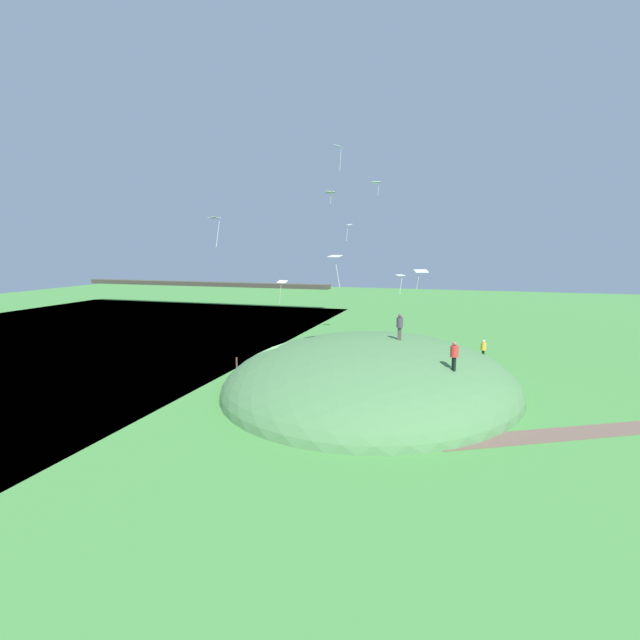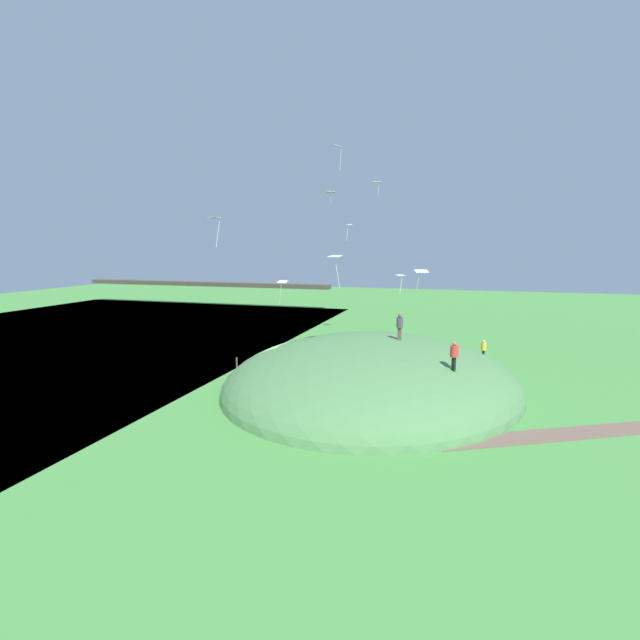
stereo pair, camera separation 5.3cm
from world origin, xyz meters
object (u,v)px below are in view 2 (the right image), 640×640
object	(u,v)px
person_watching_kites	(400,323)
kite_6	(339,148)
person_with_child	(484,347)
person_on_hilltop	(454,353)
kite_0	(215,220)
kite_5	(348,226)
mooring_post	(237,363)
kite_1	(376,183)
kite_3	(421,272)
kite_2	(335,259)
kite_7	(400,277)
kite_4	(330,193)
kite_8	(282,283)

from	to	relation	value
person_watching_kites	kite_6	xyz separation A→B (m)	(-5.30, 3.28, 12.55)
person_with_child	person_on_hilltop	xyz separation A→B (m)	(-2.22, -14.71, 2.54)
person_on_hilltop	kite_0	size ratio (longest dim) A/B	0.79
kite_5	mooring_post	bearing A→B (deg)	-139.04
person_with_child	mooring_post	bearing A→B (deg)	-38.20
mooring_post	kite_1	bearing A→B (deg)	54.96
person_watching_kites	mooring_post	world-z (taller)	person_watching_kites
kite_0	mooring_post	distance (m)	11.36
person_on_hilltop	kite_3	xyz separation A→B (m)	(-3.27, 14.04, 3.96)
person_watching_kites	kite_3	world-z (taller)	kite_3
kite_0	kite_2	xyz separation A→B (m)	(9.81, -1.94, -2.73)
person_on_hilltop	kite_0	distance (m)	19.74
kite_7	mooring_post	bearing A→B (deg)	-160.86
person_with_child	kite_4	xyz separation A→B (m)	(-13.91, -0.03, 13.51)
person_with_child	kite_2	xyz separation A→B (m)	(-9.97, -12.68, 7.89)
kite_5	person_watching_kites	bearing A→B (deg)	-53.70
person_with_child	kite_7	size ratio (longest dim) A/B	1.12
kite_5	mooring_post	xyz separation A→B (m)	(-7.54, -6.55, -11.00)
kite_0	kite_3	world-z (taller)	kite_0
mooring_post	kite_2	bearing A→B (deg)	-20.89
kite_3	kite_5	bearing A→B (deg)	-161.84
kite_5	person_on_hilltop	bearing A→B (deg)	-52.28
kite_3	kite_4	distance (m)	10.97
person_with_child	kite_3	xyz separation A→B (m)	(-5.49, -0.67, 6.50)
person_watching_kites	kite_7	bearing A→B (deg)	-67.53
kite_1	kite_6	size ratio (longest dim) A/B	0.69
person_watching_kites	kite_3	xyz separation A→B (m)	(0.51, 9.53, 3.11)
kite_7	person_watching_kites	bearing A→B (deg)	-82.21
person_with_child	kite_1	bearing A→B (deg)	-81.77
kite_1	kite_8	distance (m)	13.51
kite_0	kite_3	distance (m)	17.96
kite_4	kite_8	size ratio (longest dim) A/B	0.53
kite_5	kite_6	xyz separation A→B (m)	(0.25, -4.27, 5.56)
kite_4	kite_7	world-z (taller)	kite_4
mooring_post	person_watching_kites	bearing A→B (deg)	-4.36
kite_1	kite_2	size ratio (longest dim) A/B	0.61
kite_3	kite_6	bearing A→B (deg)	-132.88
person_with_child	kite_7	bearing A→B (deg)	-27.76
person_watching_kites	kite_7	xyz separation A→B (m)	(-0.72, 5.29, 2.90)
kite_0	kite_1	xyz separation A→B (m)	(9.48, 14.05, 4.03)
kite_3	kite_6	distance (m)	12.72
kite_8	kite_6	bearing A→B (deg)	-28.08
kite_0	mooring_post	world-z (taller)	kite_0
kite_2	kite_3	world-z (taller)	kite_2
kite_2	kite_5	world-z (taller)	kite_5
kite_6	kite_1	bearing A→B (deg)	84.47
kite_0	kite_3	size ratio (longest dim) A/B	1.29
kite_8	mooring_post	size ratio (longest dim) A/B	2.18
kite_3	kite_2	bearing A→B (deg)	-110.48
person_on_hilltop	kite_3	distance (m)	14.95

